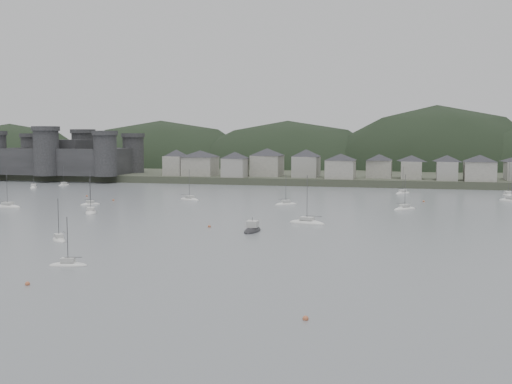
# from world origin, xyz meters

# --- Properties ---
(ground) EXTENTS (900.00, 900.00, 0.00)m
(ground) POSITION_xyz_m (0.00, 0.00, 0.00)
(ground) COLOR slate
(ground) RESTS_ON ground
(far_shore_land) EXTENTS (900.00, 250.00, 3.00)m
(far_shore_land) POSITION_xyz_m (0.00, 295.00, 1.50)
(far_shore_land) COLOR #383D2D
(far_shore_land) RESTS_ON ground
(forested_ridge) EXTENTS (851.55, 103.94, 102.57)m
(forested_ridge) POSITION_xyz_m (4.83, 269.40, -11.28)
(forested_ridge) COLOR black
(forested_ridge) RESTS_ON ground
(castle) EXTENTS (66.00, 43.00, 20.00)m
(castle) POSITION_xyz_m (-120.00, 179.80, 10.96)
(castle) COLOR #2D2D2F
(castle) RESTS_ON far_shore_land
(waterfront_town) EXTENTS (451.48, 28.46, 12.92)m
(waterfront_town) POSITION_xyz_m (50.59, 183.34, 8.66)
(waterfront_town) COLOR gray
(waterfront_town) RESTS_ON far_shore_land
(sailboat_lead) EXTENTS (8.23, 5.46, 10.79)m
(sailboat_lead) POSITION_xyz_m (-30.33, 106.09, 0.18)
(sailboat_lead) COLOR silver
(sailboat_lead) RESTS_ON ground
(moored_fleet) EXTENTS (219.44, 163.98, 13.46)m
(moored_fleet) POSITION_xyz_m (-9.38, 74.03, 0.18)
(moored_fleet) COLOR silver
(moored_fleet) RESTS_ON ground
(motor_launch_far) EXTENTS (3.09, 8.47, 4.01)m
(motor_launch_far) POSITION_xyz_m (6.52, 46.64, 0.29)
(motor_launch_far) COLOR black
(motor_launch_far) RESTS_ON ground
(mooring_buoys) EXTENTS (152.37, 135.33, 0.70)m
(mooring_buoys) POSITION_xyz_m (2.48, 59.76, 0.15)
(mooring_buoys) COLOR #BA623E
(mooring_buoys) RESTS_ON ground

